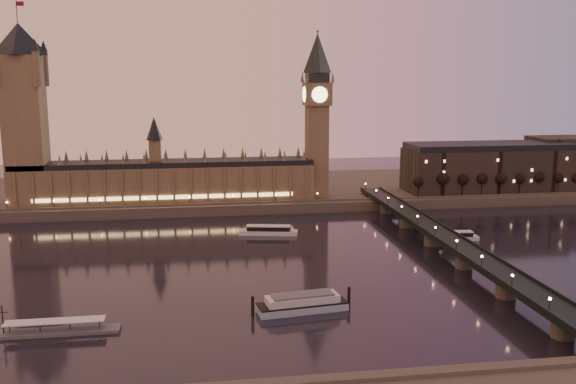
# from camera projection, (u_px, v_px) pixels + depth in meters

# --- Properties ---
(ground) EXTENTS (700.00, 700.00, 0.00)m
(ground) POSITION_uv_depth(u_px,v_px,m) (250.00, 265.00, 284.79)
(ground) COLOR black
(ground) RESTS_ON ground
(far_embankment) EXTENTS (560.00, 130.00, 6.00)m
(far_embankment) POSITION_uv_depth(u_px,v_px,m) (270.00, 190.00, 449.07)
(far_embankment) COLOR #423D35
(far_embankment) RESTS_ON ground
(palace_of_westminster) EXTENTS (180.00, 26.62, 52.00)m
(palace_of_westminster) POSITION_uv_depth(u_px,v_px,m) (166.00, 176.00, 392.46)
(palace_of_westminster) COLOR brown
(palace_of_westminster) RESTS_ON ground
(victoria_tower) EXTENTS (31.68, 31.68, 118.00)m
(victoria_tower) POSITION_uv_depth(u_px,v_px,m) (24.00, 105.00, 372.54)
(victoria_tower) COLOR brown
(victoria_tower) RESTS_ON ground
(big_ben) EXTENTS (17.68, 17.68, 104.00)m
(big_ben) POSITION_uv_depth(u_px,v_px,m) (317.00, 106.00, 398.75)
(big_ben) COLOR brown
(big_ben) RESTS_ON ground
(westminster_bridge) EXTENTS (13.20, 260.00, 15.30)m
(westminster_bridge) POSITION_uv_depth(u_px,v_px,m) (446.00, 244.00, 297.41)
(westminster_bridge) COLOR black
(westminster_bridge) RESTS_ON ground
(city_block) EXTENTS (155.00, 45.00, 34.00)m
(city_block) POSITION_uv_depth(u_px,v_px,m) (516.00, 165.00, 436.99)
(city_block) COLOR black
(city_block) RESTS_ON ground
(bare_tree_0) EXTENTS (6.75, 6.75, 13.73)m
(bare_tree_0) POSITION_uv_depth(u_px,v_px,m) (420.00, 182.00, 405.36)
(bare_tree_0) COLOR black
(bare_tree_0) RESTS_ON ground
(bare_tree_1) EXTENTS (6.75, 6.75, 13.73)m
(bare_tree_1) POSITION_uv_depth(u_px,v_px,m) (440.00, 181.00, 407.37)
(bare_tree_1) COLOR black
(bare_tree_1) RESTS_ON ground
(bare_tree_2) EXTENTS (6.75, 6.75, 13.73)m
(bare_tree_2) POSITION_uv_depth(u_px,v_px,m) (460.00, 180.00, 409.38)
(bare_tree_2) COLOR black
(bare_tree_2) RESTS_ON ground
(bare_tree_3) EXTENTS (6.75, 6.75, 13.73)m
(bare_tree_3) POSITION_uv_depth(u_px,v_px,m) (480.00, 180.00, 411.39)
(bare_tree_3) COLOR black
(bare_tree_3) RESTS_ON ground
(bare_tree_4) EXTENTS (6.75, 6.75, 13.73)m
(bare_tree_4) POSITION_uv_depth(u_px,v_px,m) (500.00, 179.00, 413.39)
(bare_tree_4) COLOR black
(bare_tree_4) RESTS_ON ground
(bare_tree_5) EXTENTS (6.75, 6.75, 13.73)m
(bare_tree_5) POSITION_uv_depth(u_px,v_px,m) (519.00, 179.00, 415.40)
(bare_tree_5) COLOR black
(bare_tree_5) RESTS_ON ground
(bare_tree_6) EXTENTS (6.75, 6.75, 13.73)m
(bare_tree_6) POSITION_uv_depth(u_px,v_px,m) (539.00, 178.00, 417.41)
(bare_tree_6) COLOR black
(bare_tree_6) RESTS_ON ground
(bare_tree_7) EXTENTS (6.75, 6.75, 13.73)m
(bare_tree_7) POSITION_uv_depth(u_px,v_px,m) (558.00, 178.00, 419.41)
(bare_tree_7) COLOR black
(bare_tree_7) RESTS_ON ground
(cruise_boat_a) EXTENTS (31.17, 12.50, 4.87)m
(cruise_boat_a) POSITION_uv_depth(u_px,v_px,m) (269.00, 231.00, 337.59)
(cruise_boat_a) COLOR silver
(cruise_boat_a) RESTS_ON ground
(cruise_boat_b) EXTENTS (24.94, 8.18, 4.53)m
(cruise_boat_b) POSITION_uv_depth(u_px,v_px,m) (454.00, 236.00, 326.48)
(cruise_boat_b) COLOR silver
(cruise_boat_b) RESTS_ON ground
(moored_barge) EXTENTS (36.97, 13.17, 6.83)m
(moored_barge) POSITION_uv_depth(u_px,v_px,m) (302.00, 303.00, 228.76)
(moored_barge) COLOR #9BB5C5
(moored_barge) RESTS_ON ground
(pontoon_pier) EXTENTS (39.39, 6.56, 10.50)m
(pontoon_pier) POSITION_uv_depth(u_px,v_px,m) (58.00, 330.00, 209.31)
(pontoon_pier) COLOR #595B5E
(pontoon_pier) RESTS_ON ground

